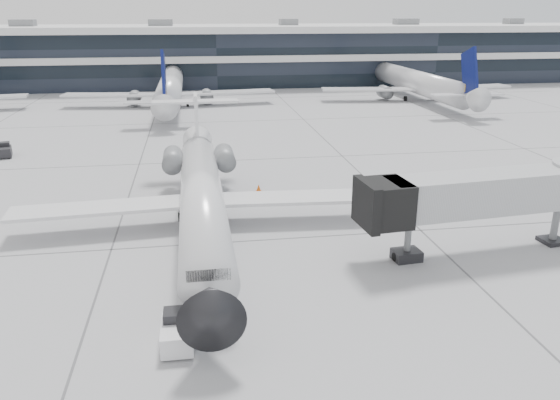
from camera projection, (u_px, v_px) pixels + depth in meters
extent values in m
plane|color=#98989B|center=(272.00, 240.00, 34.91)|extent=(220.00, 220.00, 0.00)
cube|color=black|center=(214.00, 58.00, 109.80)|extent=(170.00, 22.00, 10.00)
cylinder|color=silver|center=(202.00, 197.00, 35.48)|extent=(2.87, 24.69, 2.78)
cone|color=black|center=(210.00, 303.00, 22.63)|extent=(2.79, 2.89, 2.78)
cone|color=silver|center=(198.00, 144.00, 48.42)|extent=(2.65, 3.30, 2.64)
cube|color=silver|center=(99.00, 208.00, 35.67)|extent=(11.48, 3.50, 0.23)
cube|color=silver|center=(299.00, 198.00, 37.68)|extent=(11.46, 3.41, 0.23)
cylinder|color=slate|center=(173.00, 160.00, 42.90)|extent=(1.56, 3.50, 1.54)
cylinder|color=slate|center=(225.00, 158.00, 43.52)|extent=(1.56, 3.50, 1.54)
cube|color=silver|center=(197.00, 121.00, 47.14)|extent=(0.30, 2.67, 4.63)
cube|color=silver|center=(196.00, 101.00, 46.99)|extent=(7.41, 1.67, 0.16)
cylinder|color=black|center=(209.00, 300.00, 27.05)|extent=(0.19, 0.58, 0.58)
cylinder|color=black|center=(180.00, 217.00, 37.83)|extent=(0.25, 0.66, 0.66)
cylinder|color=black|center=(225.00, 214.00, 38.30)|extent=(0.25, 0.66, 0.66)
cube|color=#A7A9AC|center=(486.00, 192.00, 31.98)|extent=(12.49, 3.64, 2.29)
cube|color=black|center=(387.00, 203.00, 30.51)|extent=(2.55, 3.02, 2.46)
cylinder|color=slate|center=(408.00, 241.00, 31.67)|extent=(0.39, 0.39, 2.46)
cube|color=black|center=(406.00, 255.00, 31.97)|extent=(1.69, 1.38, 0.62)
cylinder|color=slate|center=(555.00, 223.00, 34.03)|extent=(0.44, 0.44, 2.64)
cube|color=white|center=(177.00, 335.00, 23.61)|extent=(1.37, 2.31, 0.94)
cube|color=black|center=(177.00, 316.00, 23.90)|extent=(1.16, 0.95, 0.52)
cylinder|color=black|center=(165.00, 332.00, 24.43)|extent=(0.19, 0.46, 0.46)
cylinder|color=black|center=(191.00, 330.00, 24.59)|extent=(0.19, 0.46, 0.46)
cylinder|color=black|center=(163.00, 354.00, 22.86)|extent=(0.19, 0.46, 0.46)
cylinder|color=black|center=(191.00, 352.00, 23.03)|extent=(0.19, 0.46, 0.46)
cone|color=#DF560B|center=(259.00, 188.00, 44.16)|extent=(0.39, 0.39, 0.60)
cube|color=#DF560B|center=(259.00, 191.00, 44.26)|extent=(0.50, 0.50, 0.03)
cube|color=black|center=(4.00, 152.00, 54.55)|extent=(1.79, 2.44, 0.90)
cube|color=black|center=(4.00, 145.00, 54.79)|extent=(1.28, 1.14, 0.50)
cylinder|color=black|center=(11.00, 152.00, 55.56)|extent=(0.28, 0.47, 0.44)
cylinder|color=black|center=(11.00, 156.00, 54.17)|extent=(0.28, 0.47, 0.44)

